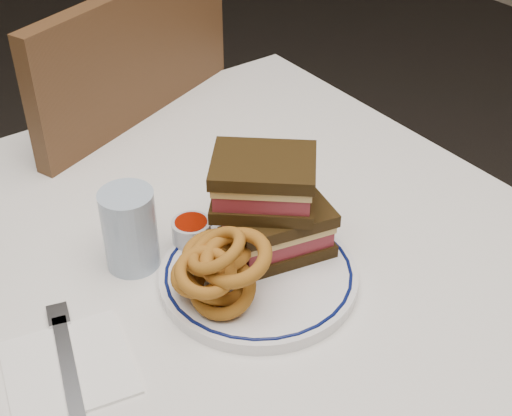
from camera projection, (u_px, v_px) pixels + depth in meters
dining_table at (83, 367)px, 0.91m from camera, size 1.27×0.87×0.75m
chair_far at (104, 197)px, 1.41m from camera, size 0.58×0.58×0.97m
main_plate at (258, 276)px, 0.87m from camera, size 0.24×0.24×0.02m
reuben_sandwich at (270, 205)px, 0.87m from camera, size 0.16×0.15×0.13m
onion_rings_main at (217, 270)px, 0.81m from camera, size 0.11×0.12×0.12m
ketchup_ramekin at (191, 230)px, 0.91m from camera, size 0.05×0.05×0.03m
water_glass at (130, 229)px, 0.88m from camera, size 0.07×0.07×0.11m
napkin_fork at (68, 365)px, 0.77m from camera, size 0.15×0.17×0.01m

